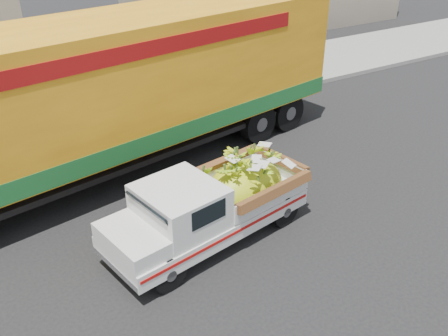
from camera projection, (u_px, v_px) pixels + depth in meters
ground at (114, 254)px, 9.75m from camera, size 100.00×100.00×0.00m
curb at (42, 144)px, 13.85m from camera, size 60.00×0.25×0.15m
sidewalk at (25, 119)px, 15.42m from camera, size 60.00×4.00×0.14m
pickup_truck at (220, 200)px, 9.99m from camera, size 4.45×2.25×1.49m
semi_trailer at (127, 89)px, 11.82m from camera, size 12.08×4.50×3.80m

